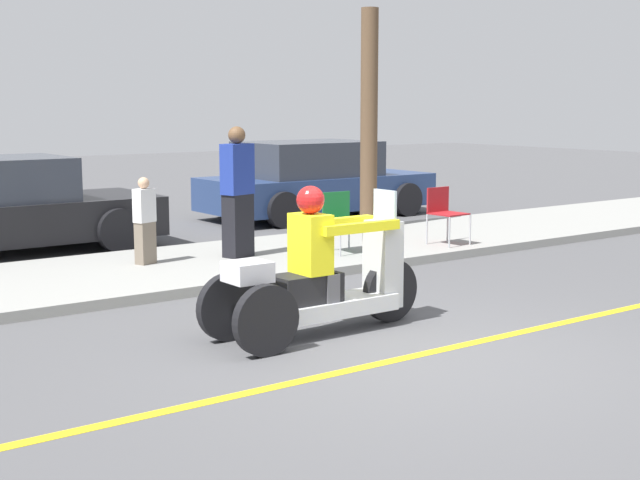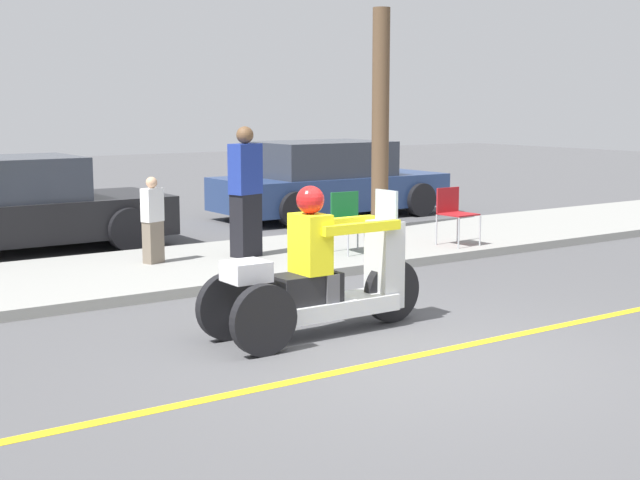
# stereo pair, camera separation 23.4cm
# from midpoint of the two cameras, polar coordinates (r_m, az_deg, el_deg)

# --- Properties ---
(ground_plane) EXTENTS (60.00, 60.00, 0.00)m
(ground_plane) POSITION_cam_midpoint_polar(r_m,az_deg,el_deg) (7.74, 5.25, -7.40)
(ground_plane) COLOR #4C4C4F
(lane_stripe) EXTENTS (24.00, 0.12, 0.01)m
(lane_stripe) POSITION_cam_midpoint_polar(r_m,az_deg,el_deg) (7.60, 3.93, -7.68)
(lane_stripe) COLOR gold
(lane_stripe) RESTS_ON ground
(sidewalk_strip) EXTENTS (28.00, 2.80, 0.12)m
(sidewalk_strip) POSITION_cam_midpoint_polar(r_m,az_deg,el_deg) (11.49, -10.10, -1.86)
(sidewalk_strip) COLOR gray
(sidewalk_strip) RESTS_ON ground
(motorcycle_trike) EXTENTS (2.29, 0.73, 1.41)m
(motorcycle_trike) POSITION_cam_midpoint_polar(r_m,az_deg,el_deg) (8.30, -0.84, -2.68)
(motorcycle_trike) COLOR black
(motorcycle_trike) RESTS_ON ground
(spectator_mid_group) EXTENTS (0.46, 0.35, 1.73)m
(spectator_mid_group) POSITION_cam_midpoint_polar(r_m,az_deg,el_deg) (11.84, -5.86, 2.91)
(spectator_mid_group) COLOR black
(spectator_mid_group) RESTS_ON sidewalk_strip
(spectator_by_tree) EXTENTS (0.30, 0.24, 1.11)m
(spectator_by_tree) POSITION_cam_midpoint_polar(r_m,az_deg,el_deg) (11.53, -11.72, 1.12)
(spectator_by_tree) COLOR #726656
(spectator_by_tree) RESTS_ON sidewalk_strip
(folding_chair_set_back) EXTENTS (0.49, 0.49, 0.82)m
(folding_chair_set_back) POSITION_cam_midpoint_polar(r_m,az_deg,el_deg) (13.03, 7.42, 1.96)
(folding_chair_set_back) COLOR #A5A8AD
(folding_chair_set_back) RESTS_ON sidewalk_strip
(folding_chair_curbside) EXTENTS (0.49, 0.49, 0.82)m
(folding_chair_curbside) POSITION_cam_midpoint_polar(r_m,az_deg,el_deg) (12.23, 0.79, 1.59)
(folding_chair_curbside) COLOR #A5A8AD
(folding_chair_curbside) RESTS_ON sidewalk_strip
(parked_car_lot_left) EXTENTS (4.41, 2.12, 1.44)m
(parked_car_lot_left) POSITION_cam_midpoint_polar(r_m,az_deg,el_deg) (16.97, -0.77, 3.79)
(parked_car_lot_left) COLOR navy
(parked_car_lot_left) RESTS_ON ground
(tree_trunk) EXTENTS (0.28, 0.28, 3.53)m
(tree_trunk) POSITION_cam_midpoint_polar(r_m,az_deg,el_deg) (14.52, 2.69, 7.70)
(tree_trunk) COLOR brown
(tree_trunk) RESTS_ON sidewalk_strip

